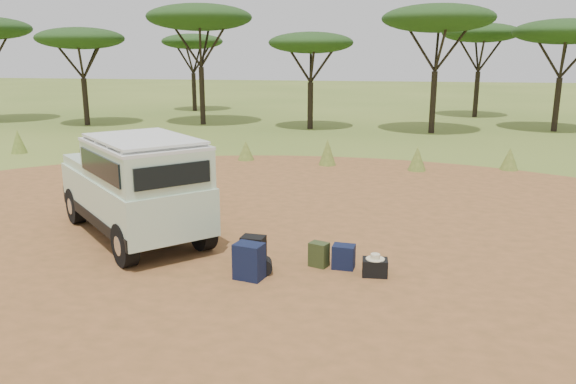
% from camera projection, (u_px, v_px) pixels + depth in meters
% --- Properties ---
extents(ground, '(140.00, 140.00, 0.00)m').
position_uv_depth(ground, '(274.00, 251.00, 10.95)').
color(ground, '#526B26').
rests_on(ground, ground).
extents(dirt_clearing, '(23.00, 23.00, 0.01)m').
position_uv_depth(dirt_clearing, '(274.00, 251.00, 10.95)').
color(dirt_clearing, '#9C5E33').
rests_on(dirt_clearing, ground).
extents(grass_fringe, '(36.60, 1.60, 0.90)m').
position_uv_depth(grass_fringe, '(330.00, 154.00, 19.11)').
color(grass_fringe, '#526B26').
rests_on(grass_fringe, ground).
extents(acacia_treeline, '(46.70, 13.20, 6.26)m').
position_uv_depth(acacia_treeline, '(369.00, 31.00, 28.54)').
color(acacia_treeline, black).
rests_on(acacia_treeline, ground).
extents(safari_vehicle, '(4.40, 4.37, 2.18)m').
position_uv_depth(safari_vehicle, '(135.00, 188.00, 11.54)').
color(safari_vehicle, beige).
rests_on(safari_vehicle, ground).
extents(walking_staff, '(0.33, 0.36, 1.45)m').
position_uv_depth(walking_staff, '(208.00, 202.00, 11.75)').
color(walking_staff, brown).
rests_on(walking_staff, ground).
extents(backpack_black, '(0.44, 0.34, 0.56)m').
position_uv_depth(backpack_black, '(253.00, 251.00, 10.10)').
color(backpack_black, black).
rests_on(backpack_black, ground).
extents(backpack_navy, '(0.55, 0.44, 0.63)m').
position_uv_depth(backpack_navy, '(249.00, 261.00, 9.52)').
color(backpack_navy, '#121E38').
rests_on(backpack_navy, ground).
extents(backpack_olive, '(0.39, 0.34, 0.45)m').
position_uv_depth(backpack_olive, '(319.00, 255.00, 10.10)').
color(backpack_olive, '#34441F').
rests_on(backpack_olive, ground).
extents(duffel_navy, '(0.41, 0.32, 0.44)m').
position_uv_depth(duffel_navy, '(344.00, 257.00, 10.01)').
color(duffel_navy, '#121E38').
rests_on(duffel_navy, ground).
extents(hard_case, '(0.45, 0.33, 0.31)m').
position_uv_depth(hard_case, '(375.00, 268.00, 9.69)').
color(hard_case, black).
rests_on(hard_case, ground).
extents(stuff_sack, '(0.36, 0.36, 0.29)m').
position_uv_depth(stuff_sack, '(264.00, 266.00, 9.79)').
color(stuff_sack, black).
rests_on(stuff_sack, ground).
extents(safari_hat, '(0.33, 0.33, 0.09)m').
position_uv_depth(safari_hat, '(375.00, 257.00, 9.64)').
color(safari_hat, beige).
rests_on(safari_hat, hard_case).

